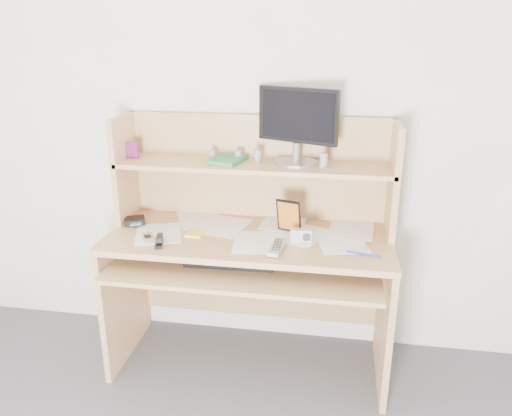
% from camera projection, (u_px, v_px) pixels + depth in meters
% --- Properties ---
extents(back_wall, '(3.60, 0.04, 2.50)m').
position_uv_depth(back_wall, '(259.00, 124.00, 2.60)').
color(back_wall, white).
rests_on(back_wall, floor).
extents(desk, '(1.40, 0.70, 1.30)m').
position_uv_depth(desk, '(252.00, 240.00, 2.56)').
color(desk, tan).
rests_on(desk, floor).
extents(paper_clutter, '(1.32, 0.54, 0.01)m').
position_uv_depth(paper_clutter, '(249.00, 235.00, 2.46)').
color(paper_clutter, white).
rests_on(paper_clutter, desk).
extents(keyboard, '(0.43, 0.16, 0.03)m').
position_uv_depth(keyboard, '(230.00, 261.00, 2.39)').
color(keyboard, black).
rests_on(keyboard, desk).
extents(tv_remote, '(0.07, 0.19, 0.02)m').
position_uv_depth(tv_remote, '(277.00, 247.00, 2.29)').
color(tv_remote, '#A2A29D').
rests_on(tv_remote, paper_clutter).
extents(flip_phone, '(0.09, 0.10, 0.02)m').
position_uv_depth(flip_phone, '(148.00, 237.00, 2.40)').
color(flip_phone, '#A4A4A6').
rests_on(flip_phone, paper_clutter).
extents(stapler, '(0.06, 0.12, 0.04)m').
position_uv_depth(stapler, '(159.00, 240.00, 2.35)').
color(stapler, black).
rests_on(stapler, paper_clutter).
extents(wallet, '(0.13, 0.12, 0.03)m').
position_uv_depth(wallet, '(134.00, 220.00, 2.61)').
color(wallet, black).
rests_on(wallet, paper_clutter).
extents(sticky_note_pad, '(0.09, 0.09, 0.01)m').
position_uv_depth(sticky_note_pad, '(195.00, 234.00, 2.47)').
color(sticky_note_pad, gold).
rests_on(sticky_note_pad, desk).
extents(digital_camera, '(0.10, 0.05, 0.06)m').
position_uv_depth(digital_camera, '(301.00, 235.00, 2.37)').
color(digital_camera, silver).
rests_on(digital_camera, paper_clutter).
extents(game_case, '(0.12, 0.05, 0.17)m').
position_uv_depth(game_case, '(289.00, 216.00, 2.46)').
color(game_case, black).
rests_on(game_case, paper_clutter).
extents(blue_pen, '(0.15, 0.05, 0.01)m').
position_uv_depth(blue_pen, '(364.00, 254.00, 2.23)').
color(blue_pen, '#1B29CE').
rests_on(blue_pen, paper_clutter).
extents(card_box, '(0.06, 0.03, 0.08)m').
position_uv_depth(card_box, '(133.00, 150.00, 2.58)').
color(card_box, maroon).
rests_on(card_box, desk).
extents(shelf_book, '(0.18, 0.22, 0.02)m').
position_uv_depth(shelf_book, '(228.00, 160.00, 2.51)').
color(shelf_book, '#36885D').
rests_on(shelf_book, desk).
extents(chip_stack_a, '(0.05, 0.05, 0.05)m').
position_uv_depth(chip_stack_a, '(213.00, 155.00, 2.56)').
color(chip_stack_a, black).
rests_on(chip_stack_a, desk).
extents(chip_stack_b, '(0.05, 0.05, 0.07)m').
position_uv_depth(chip_stack_b, '(258.00, 155.00, 2.50)').
color(chip_stack_b, silver).
rests_on(chip_stack_b, desk).
extents(chip_stack_c, '(0.05, 0.05, 0.05)m').
position_uv_depth(chip_stack_c, '(238.00, 155.00, 2.54)').
color(chip_stack_c, black).
rests_on(chip_stack_c, desk).
extents(chip_stack_d, '(0.04, 0.04, 0.07)m').
position_uv_depth(chip_stack_d, '(324.00, 160.00, 2.40)').
color(chip_stack_d, white).
rests_on(chip_stack_d, desk).
extents(monitor, '(0.40, 0.23, 0.37)m').
position_uv_depth(monitor, '(297.00, 123.00, 2.43)').
color(monitor, '#9E9EA2').
rests_on(monitor, desk).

